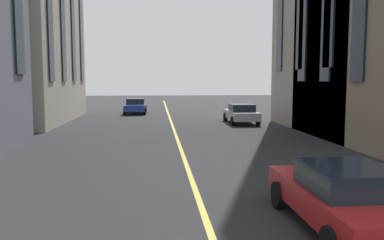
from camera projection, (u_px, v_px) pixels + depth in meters
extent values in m
cube|color=#D8C64C|center=(179.00, 143.00, 19.39)|extent=(80.00, 0.16, 0.01)
cube|color=navy|center=(136.00, 107.00, 36.16)|extent=(4.40, 1.80, 0.55)
cube|color=#19232D|center=(136.00, 101.00, 36.33)|extent=(1.85, 1.58, 0.50)
cylinder|color=black|center=(145.00, 111.00, 34.83)|extent=(0.64, 0.22, 0.64)
cylinder|color=black|center=(125.00, 111.00, 34.67)|extent=(0.64, 0.22, 0.64)
cylinder|color=black|center=(146.00, 109.00, 37.70)|extent=(0.64, 0.22, 0.64)
cylinder|color=black|center=(127.00, 109.00, 37.55)|extent=(0.64, 0.22, 0.64)
cube|color=#B21E1E|center=(342.00, 201.00, 8.08)|extent=(4.40, 1.80, 0.55)
cube|color=#19232D|center=(349.00, 179.00, 7.81)|extent=(1.85, 1.58, 0.50)
cylinder|color=black|center=(279.00, 195.00, 9.47)|extent=(0.64, 0.22, 0.64)
cylinder|color=black|center=(348.00, 193.00, 9.62)|extent=(0.64, 0.22, 0.64)
cube|color=#B7BABF|center=(241.00, 115.00, 28.08)|extent=(4.40, 1.80, 0.55)
cube|color=#19232D|center=(242.00, 108.00, 27.81)|extent=(1.85, 1.58, 0.50)
cylinder|color=black|center=(225.00, 117.00, 29.47)|extent=(0.64, 0.22, 0.64)
cylinder|color=black|center=(248.00, 117.00, 29.63)|extent=(0.64, 0.22, 0.64)
cylinder|color=black|center=(233.00, 121.00, 26.60)|extent=(0.64, 0.22, 0.64)
cylinder|color=black|center=(258.00, 121.00, 26.75)|extent=(0.64, 0.22, 0.64)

